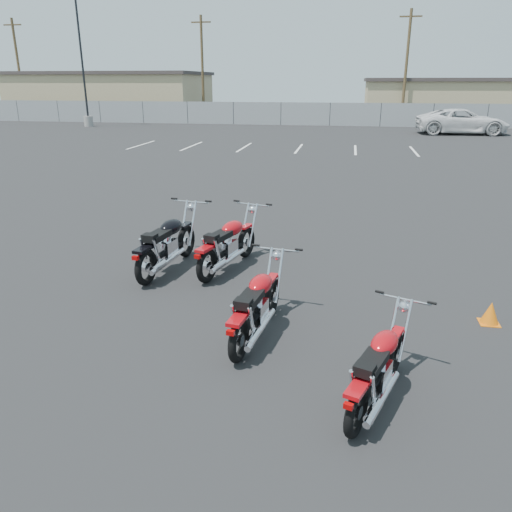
% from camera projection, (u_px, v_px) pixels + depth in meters
% --- Properties ---
extents(ground, '(120.00, 120.00, 0.00)m').
position_uv_depth(ground, '(237.00, 305.00, 8.11)').
color(ground, black).
rests_on(ground, ground).
extents(motorcycle_front_red, '(1.08, 2.24, 1.10)m').
position_uv_depth(motorcycle_front_red, '(228.00, 244.00, 9.50)').
color(motorcycle_front_red, black).
rests_on(motorcycle_front_red, ground).
extents(motorcycle_second_black, '(0.90, 2.34, 1.15)m').
position_uv_depth(motorcycle_second_black, '(167.00, 244.00, 9.46)').
color(motorcycle_second_black, black).
rests_on(motorcycle_second_black, ground).
extents(motorcycle_third_red, '(0.81, 2.10, 1.03)m').
position_uv_depth(motorcycle_third_red, '(257.00, 306.00, 6.98)').
color(motorcycle_third_red, black).
rests_on(motorcycle_third_red, ground).
extents(motorcycle_rear_red, '(1.07, 1.91, 0.95)m').
position_uv_depth(motorcycle_rear_red, '(379.00, 368.00, 5.53)').
color(motorcycle_rear_red, black).
rests_on(motorcycle_rear_red, ground).
extents(training_cone_near, '(0.29, 0.29, 0.34)m').
position_uv_depth(training_cone_near, '(490.00, 313.00, 7.45)').
color(training_cone_near, orange).
rests_on(training_cone_near, ground).
extents(light_pole_west, '(0.80, 0.70, 10.87)m').
position_uv_depth(light_pole_west, '(85.00, 89.00, 38.99)').
color(light_pole_west, gray).
rests_on(light_pole_west, ground).
extents(chainlink_fence, '(80.06, 0.06, 1.80)m').
position_uv_depth(chainlink_fence, '(330.00, 114.00, 40.29)').
color(chainlink_fence, gray).
rests_on(chainlink_fence, ground).
extents(tan_building_west, '(18.40, 10.40, 4.30)m').
position_uv_depth(tan_building_west, '(113.00, 94.00, 50.10)').
color(tan_building_west, tan).
rests_on(tan_building_west, ground).
extents(tan_building_east, '(14.40, 9.40, 3.70)m').
position_uv_depth(tan_building_east, '(442.00, 99.00, 46.63)').
color(tan_building_east, tan).
rests_on(tan_building_east, ground).
extents(utility_pole_a, '(1.80, 0.24, 9.00)m').
position_uv_depth(utility_pole_a, '(19.00, 67.00, 47.83)').
color(utility_pole_a, '#4A3922').
rests_on(utility_pole_a, ground).
extents(utility_pole_b, '(1.80, 0.24, 9.00)m').
position_uv_depth(utility_pole_b, '(202.00, 67.00, 45.71)').
color(utility_pole_b, '#4A3922').
rests_on(utility_pole_b, ground).
extents(utility_pole_c, '(1.80, 0.24, 9.00)m').
position_uv_depth(utility_pole_c, '(406.00, 65.00, 41.73)').
color(utility_pole_c, '#4A3922').
rests_on(utility_pole_c, ground).
extents(parking_line_stripes, '(15.12, 4.00, 0.01)m').
position_uv_depth(parking_line_stripes, '(271.00, 148.00, 27.09)').
color(parking_line_stripes, silver).
rests_on(parking_line_stripes, ground).
extents(white_van, '(3.18, 7.10, 2.64)m').
position_uv_depth(white_van, '(463.00, 114.00, 33.75)').
color(white_van, silver).
rests_on(white_van, ground).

